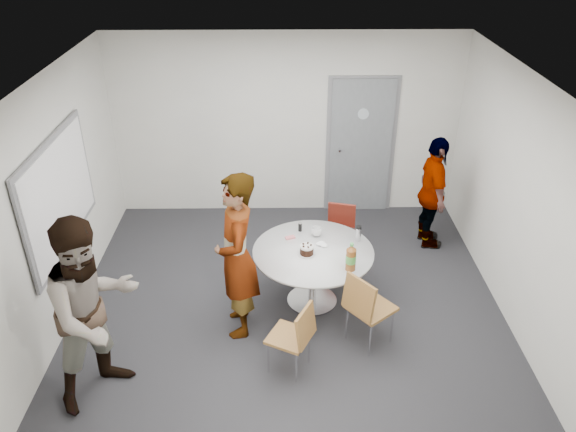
{
  "coord_description": "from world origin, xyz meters",
  "views": [
    {
      "loc": [
        -0.07,
        -5.19,
        4.23
      ],
      "look_at": [
        -0.0,
        0.25,
        1.13
      ],
      "focal_mm": 35.0,
      "sensor_mm": 36.0,
      "label": 1
    }
  ],
  "objects_px": {
    "chair_far": "(340,228)",
    "whiteboard": "(60,194)",
    "chair_near_right": "(366,304)",
    "person_left": "(94,311)",
    "person_main": "(237,257)",
    "door": "(361,147)",
    "table": "(315,258)",
    "chair_near_left": "(296,333)",
    "person_right": "(433,193)"
  },
  "relations": [
    {
      "from": "chair_far",
      "to": "whiteboard",
      "type": "bearing_deg",
      "value": 29.73
    },
    {
      "from": "chair_near_right",
      "to": "person_left",
      "type": "distance_m",
      "value": 2.68
    },
    {
      "from": "person_main",
      "to": "whiteboard",
      "type": "bearing_deg",
      "value": -111.2
    },
    {
      "from": "whiteboard",
      "to": "chair_near_right",
      "type": "distance_m",
      "value": 3.47
    },
    {
      "from": "whiteboard",
      "to": "chair_near_right",
      "type": "height_order",
      "value": "whiteboard"
    },
    {
      "from": "door",
      "to": "table",
      "type": "height_order",
      "value": "door"
    },
    {
      "from": "door",
      "to": "table",
      "type": "distance_m",
      "value": 2.49
    },
    {
      "from": "door",
      "to": "table",
      "type": "bearing_deg",
      "value": -108.71
    },
    {
      "from": "door",
      "to": "chair_far",
      "type": "xyz_separation_m",
      "value": [
        -0.41,
        -1.4,
        -0.55
      ]
    },
    {
      "from": "table",
      "to": "whiteboard",
      "type": "bearing_deg",
      "value": 179.12
    },
    {
      "from": "door",
      "to": "person_main",
      "type": "height_order",
      "value": "door"
    },
    {
      "from": "door",
      "to": "chair_near_left",
      "type": "relative_size",
      "value": 2.65
    },
    {
      "from": "person_left",
      "to": "person_right",
      "type": "bearing_deg",
      "value": -13.74
    },
    {
      "from": "chair_far",
      "to": "door",
      "type": "bearing_deg",
      "value": -92.26
    },
    {
      "from": "chair_near_right",
      "to": "whiteboard",
      "type": "bearing_deg",
      "value": -142.17
    },
    {
      "from": "person_main",
      "to": "person_right",
      "type": "bearing_deg",
      "value": 117.25
    },
    {
      "from": "chair_near_right",
      "to": "person_main",
      "type": "bearing_deg",
      "value": -141.53
    },
    {
      "from": "person_main",
      "to": "chair_near_right",
      "type": "bearing_deg",
      "value": 69.89
    },
    {
      "from": "person_left",
      "to": "person_right",
      "type": "height_order",
      "value": "person_left"
    },
    {
      "from": "door",
      "to": "chair_far",
      "type": "bearing_deg",
      "value": -106.3
    },
    {
      "from": "whiteboard",
      "to": "person_main",
      "type": "bearing_deg",
      "value": -13.93
    },
    {
      "from": "table",
      "to": "person_right",
      "type": "height_order",
      "value": "person_right"
    },
    {
      "from": "door",
      "to": "person_left",
      "type": "relative_size",
      "value": 1.1
    },
    {
      "from": "whiteboard",
      "to": "chair_near_left",
      "type": "relative_size",
      "value": 2.37
    },
    {
      "from": "person_main",
      "to": "door",
      "type": "bearing_deg",
      "value": 141.92
    },
    {
      "from": "chair_far",
      "to": "person_right",
      "type": "relative_size",
      "value": 0.5
    },
    {
      "from": "whiteboard",
      "to": "person_main",
      "type": "relative_size",
      "value": 1.0
    },
    {
      "from": "chair_far",
      "to": "person_left",
      "type": "distance_m",
      "value": 3.39
    },
    {
      "from": "chair_far",
      "to": "person_left",
      "type": "height_order",
      "value": "person_left"
    },
    {
      "from": "whiteboard",
      "to": "person_right",
      "type": "relative_size",
      "value": 1.2
    },
    {
      "from": "chair_far",
      "to": "chair_near_right",
      "type": "bearing_deg",
      "value": 107.71
    },
    {
      "from": "whiteboard",
      "to": "table",
      "type": "relative_size",
      "value": 1.37
    },
    {
      "from": "door",
      "to": "whiteboard",
      "type": "relative_size",
      "value": 1.12
    },
    {
      "from": "chair_near_left",
      "to": "chair_near_right",
      "type": "xyz_separation_m",
      "value": [
        0.73,
        0.37,
        0.06
      ]
    },
    {
      "from": "person_left",
      "to": "chair_near_left",
      "type": "bearing_deg",
      "value": -41.92
    },
    {
      "from": "person_main",
      "to": "person_right",
      "type": "relative_size",
      "value": 1.2
    },
    {
      "from": "whiteboard",
      "to": "chair_near_left",
      "type": "bearing_deg",
      "value": -24.58
    },
    {
      "from": "whiteboard",
      "to": "person_main",
      "type": "height_order",
      "value": "whiteboard"
    },
    {
      "from": "chair_near_right",
      "to": "person_right",
      "type": "relative_size",
      "value": 0.56
    },
    {
      "from": "whiteboard",
      "to": "person_left",
      "type": "distance_m",
      "value": 1.61
    },
    {
      "from": "chair_near_left",
      "to": "chair_far",
      "type": "distance_m",
      "value": 2.13
    },
    {
      "from": "table",
      "to": "chair_near_right",
      "type": "xyz_separation_m",
      "value": [
        0.49,
        -0.74,
        -0.09
      ]
    },
    {
      "from": "chair_near_right",
      "to": "person_right",
      "type": "bearing_deg",
      "value": 111.64
    },
    {
      "from": "whiteboard",
      "to": "person_right",
      "type": "distance_m",
      "value": 4.63
    },
    {
      "from": "person_right",
      "to": "table",
      "type": "bearing_deg",
      "value": 127.86
    },
    {
      "from": "person_left",
      "to": "person_main",
      "type": "bearing_deg",
      "value": -12.7
    },
    {
      "from": "table",
      "to": "chair_near_left",
      "type": "distance_m",
      "value": 1.15
    },
    {
      "from": "door",
      "to": "person_right",
      "type": "distance_m",
      "value": 1.37
    },
    {
      "from": "whiteboard",
      "to": "chair_near_left",
      "type": "xyz_separation_m",
      "value": [
        2.52,
        -1.16,
        -0.97
      ]
    },
    {
      "from": "person_left",
      "to": "chair_far",
      "type": "bearing_deg",
      "value": -6.33
    }
  ]
}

